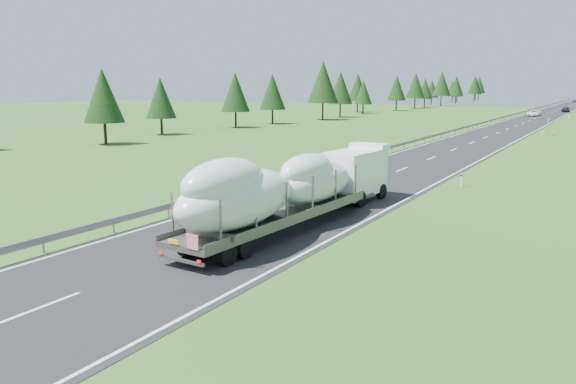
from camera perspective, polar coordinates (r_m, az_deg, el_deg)
The scene contains 10 objects.
ground at distance 20.62m, azimuth -23.70°, elevation -10.70°, with size 400.00×400.00×0.00m, color #28531B.
road_surface at distance 112.38m, azimuth 22.21°, elevation 6.26°, with size 10.00×400.00×0.02m, color black.
guardrail at distance 113.16m, azimuth 19.56°, elevation 6.77°, with size 0.10×400.00×0.76m.
marker_posts at distance 166.42m, azimuth 27.23°, elevation 7.26°, with size 0.13×350.08×1.00m.
highway_sign at distance 91.60m, azimuth 24.93°, elevation 6.36°, with size 0.08×0.90×2.60m.
tree_line_left at distance 157.63m, azimuth 8.28°, elevation 10.56°, with size 15.93×329.19×12.52m.
boat_truck at distance 28.40m, azimuth 0.22°, elevation 0.63°, with size 3.46×19.20×4.22m.
distant_van at distance 148.74m, azimuth 23.73°, elevation 7.34°, with size 2.47×5.36×1.49m, color white.
distant_car_dark at distance 176.49m, azimuth 26.38°, elevation 7.54°, with size 1.83×4.56×1.55m, color black.
distant_car_blue at distance 285.41m, azimuth 27.13°, elevation 8.27°, with size 1.65×4.73×1.56m, color #1C2050.
Camera 1 is at (15.86, -11.03, 7.21)m, focal length 35.00 mm.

